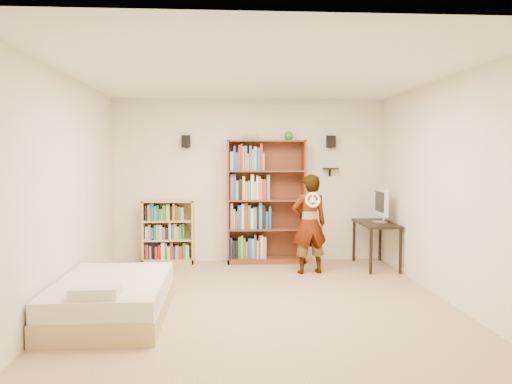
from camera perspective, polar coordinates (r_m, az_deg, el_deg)
ground at (r=6.11m, az=0.56°, el=-12.58°), size 4.50×5.00×0.01m
room_shell at (r=5.85m, az=0.57°, el=4.19°), size 4.52×5.02×2.71m
crown_molding at (r=5.93m, az=0.57°, el=13.01°), size 4.50×5.00×0.06m
speaker_left at (r=8.26m, az=-8.00°, el=5.75°), size 0.14×0.12×0.20m
speaker_right at (r=8.43m, az=8.57°, el=5.71°), size 0.14×0.12×0.20m
wall_shelf at (r=8.44m, az=8.53°, el=2.65°), size 0.25×0.16×0.02m
tall_bookshelf at (r=8.21m, az=1.14°, el=-1.12°), size 1.27×0.37×2.02m
low_bookshelf at (r=8.32m, az=-9.97°, el=-4.51°), size 0.83×0.31×1.04m
computer_desk at (r=8.17m, az=13.54°, el=-5.87°), size 0.52×1.05×0.72m
imac at (r=8.08m, az=13.98°, el=-1.52°), size 0.16×0.54×0.53m
daybed at (r=5.73m, az=-16.13°, el=-11.13°), size 1.16×1.78×0.53m
person at (r=7.51m, az=6.10°, el=-3.66°), size 0.59×0.44×1.49m
wii_wheel at (r=7.20m, az=6.50°, el=-0.90°), size 0.22×0.08×0.23m
navy_bag at (r=8.41m, az=-11.78°, el=-6.61°), size 0.34×0.26×0.41m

